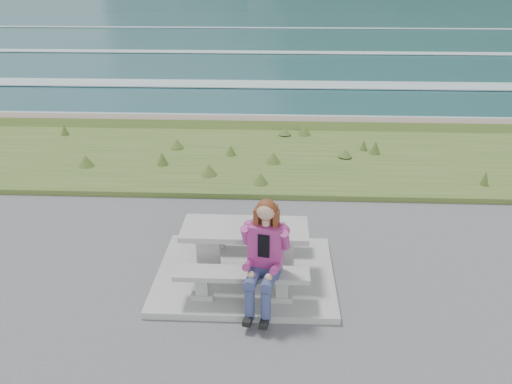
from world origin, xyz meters
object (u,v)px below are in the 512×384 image
picnic_table (245,237)px  bench_seaward (248,228)px  seated_woman (263,272)px  bench_landward (242,278)px

picnic_table → bench_seaward: bearing=90.0°
picnic_table → seated_woman: (0.29, -0.84, -0.03)m
bench_landward → seated_woman: (0.29, -0.14, 0.20)m
bench_seaward → seated_woman: size_ratio=1.20×
seated_woman → picnic_table: bearing=120.6°
picnic_table → bench_landward: picnic_table is taller
bench_landward → seated_woman: size_ratio=1.20×
picnic_table → seated_woman: size_ratio=1.20×
bench_landward → bench_seaward: same height
picnic_table → seated_woman: bearing=-71.1°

